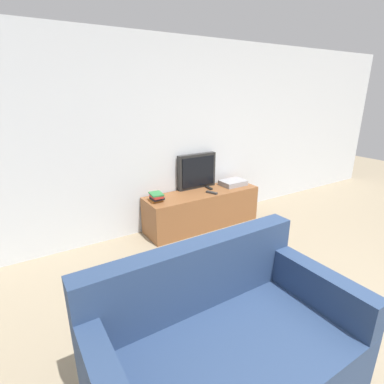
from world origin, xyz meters
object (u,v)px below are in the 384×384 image
(television, at_px, (197,171))
(book_stack, at_px, (156,197))
(set_top_box, at_px, (233,183))
(remote_secondary, at_px, (212,193))
(couch, at_px, (225,355))
(tv_stand, at_px, (202,209))
(remote_on_stand, at_px, (209,188))

(television, distance_m, book_stack, 0.82)
(book_stack, relative_size, set_top_box, 0.58)
(book_stack, xyz_separation_m, set_top_box, (1.32, 0.03, -0.02))
(remote_secondary, bearing_deg, couch, -123.56)
(television, xyz_separation_m, remote_secondary, (0.04, -0.33, -0.25))
(tv_stand, distance_m, television, 0.56)
(remote_secondary, bearing_deg, set_top_box, 16.33)
(tv_stand, xyz_separation_m, set_top_box, (0.59, 0.02, 0.30))
(remote_secondary, height_order, set_top_box, set_top_box)
(tv_stand, bearing_deg, television, 79.46)
(television, bearing_deg, remote_on_stand, -46.59)
(television, height_order, couch, television)
(television, height_order, remote_on_stand, television)
(television, xyz_separation_m, remote_on_stand, (0.13, -0.14, -0.25))
(tv_stand, height_order, remote_on_stand, remote_on_stand)
(book_stack, xyz_separation_m, remote_secondary, (0.81, -0.12, -0.05))
(television, xyz_separation_m, couch, (-1.38, -2.47, -0.47))
(set_top_box, bearing_deg, couch, -130.15)
(tv_stand, height_order, couch, couch)
(couch, height_order, book_stack, couch)
(television, distance_m, set_top_box, 0.62)
(set_top_box, bearing_deg, tv_stand, -177.70)
(remote_on_stand, height_order, set_top_box, set_top_box)
(couch, xyz_separation_m, book_stack, (0.61, 2.25, 0.27))
(couch, xyz_separation_m, remote_on_stand, (1.51, 2.33, 0.22))
(couch, relative_size, remote_on_stand, 10.89)
(book_stack, bearing_deg, television, 15.46)
(tv_stand, relative_size, remote_on_stand, 11.37)
(set_top_box, bearing_deg, television, 161.36)
(tv_stand, xyz_separation_m, television, (0.04, 0.21, 0.52))
(book_stack, distance_m, remote_secondary, 0.82)
(television, relative_size, remote_secondary, 3.45)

